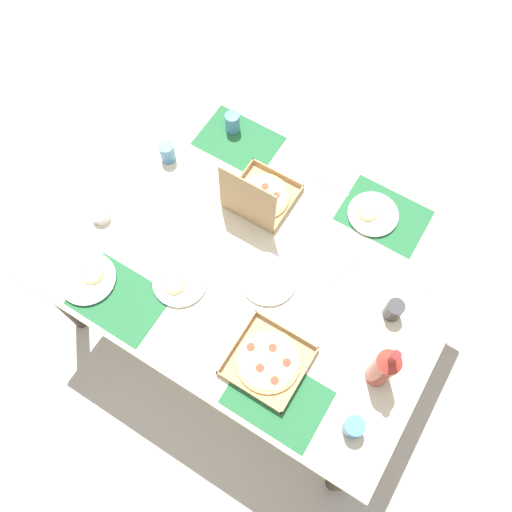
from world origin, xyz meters
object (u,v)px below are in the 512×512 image
Objects in this scene: pizza_box_edge_far at (268,361)px; plate_near_right at (88,278)px; plate_near_left at (372,214)px; plate_middle at (268,279)px; cup_spare at (167,152)px; cup_dark at (232,122)px; plate_far_right at (179,282)px; cup_red at (394,310)px; cup_clear_right at (354,427)px; pizza_box_corner_right at (260,197)px; condiment_bowl at (101,215)px; soda_bottle at (384,367)px.

pizza_box_edge_far reaches higher than plate_near_right.
plate_near_left is 0.53m from plate_middle.
cup_spare reaches higher than plate_near_left.
pizza_box_edge_far is 1.31× the size of plate_near_left.
plate_near_right is 2.37× the size of cup_dark.
cup_dark is 0.33m from cup_spare.
plate_near_right is (0.32, 0.18, 0.00)m from plate_far_right.
cup_clear_right is (-0.07, 0.47, -0.00)m from cup_red.
pizza_box_corner_right is 1.29× the size of plate_middle.
pizza_box_edge_far is 0.80m from plate_near_right.
pizza_box_corner_right is 1.34× the size of plate_far_right.
cup_dark is 1.25× the size of condiment_bowl.
plate_near_left is 2.78× the size of condiment_bowl.
cup_red reaches higher than cup_spare.
pizza_box_edge_far is at bearing -7.33° from cup_clear_right.
cup_clear_right is (-0.01, 0.22, -0.09)m from soda_bottle.
cup_clear_right is at bearing 111.84° from plate_near_left.
cup_dark is (0.52, -0.55, 0.04)m from plate_middle.
condiment_bowl is (0.92, -0.16, 0.01)m from pizza_box_edge_far.
soda_bottle is at bearing 103.41° from cup_red.
plate_far_right is 2.27× the size of cup_dark.
pizza_box_corner_right is 0.46m from cup_spare.
plate_near_left is at bearing -127.48° from plate_far_right.
condiment_bowl is at bearing -9.10° from cup_clear_right.
cup_dark is 0.72m from condiment_bowl.
pizza_box_corner_right reaches higher than cup_dark.
pizza_box_corner_right is 0.78m from plate_near_right.
plate_middle is at bearing -148.71° from plate_near_right.
plate_middle is at bearing 15.04° from cup_red.
condiment_bowl is (1.29, 0.01, -0.11)m from soda_bottle.
plate_middle is 2.97× the size of condiment_bowl.
cup_red is at bearing 167.39° from pizza_box_corner_right.
soda_bottle is at bearing -167.31° from plate_near_right.
pizza_box_edge_far is at bearing 169.26° from plate_far_right.
cup_red is (-0.70, 0.16, 0.00)m from pizza_box_corner_right.
plate_far_right is at bearing 22.68° from cup_red.
condiment_bowl is at bearing 32.11° from plate_near_left.
pizza_box_edge_far is 0.33m from plate_middle.
plate_near_left is 2.21× the size of cup_dark.
cup_clear_right is at bearing 172.67° from pizza_box_edge_far.
cup_clear_right is at bearing 170.79° from plate_far_right.
cup_spare is (0.16, 0.29, -0.00)m from cup_dark.
plate_near_right is at bearing 117.02° from condiment_bowl.
plate_far_right is 0.86m from soda_bottle.
soda_bottle is at bearing 152.09° from pizza_box_corner_right.
pizza_box_corner_right reaches higher than cup_clear_right.
condiment_bowl reaches higher than plate_middle.
pizza_box_corner_right is at bearing 138.99° from cup_dark.
pizza_box_corner_right is 1.29× the size of plate_near_right.
plate_near_left is at bearing -68.16° from cup_clear_right.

